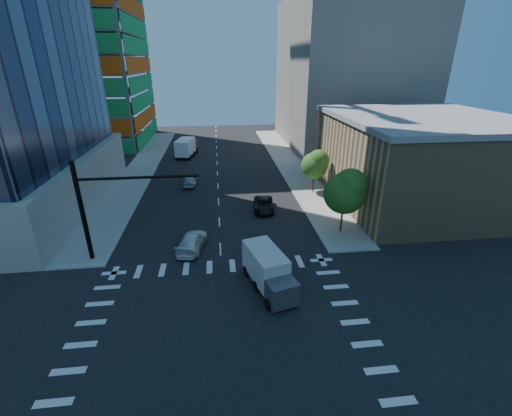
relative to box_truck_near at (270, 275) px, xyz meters
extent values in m
plane|color=black|center=(-3.73, -5.36, -1.31)|extent=(160.00, 160.00, 0.00)
cube|color=silver|center=(-3.73, -5.36, -1.31)|extent=(20.00, 20.00, 0.01)
cube|color=gray|center=(8.77, 34.64, -1.24)|extent=(5.00, 60.00, 0.15)
cube|color=gray|center=(-16.23, 34.64, -1.24)|extent=(5.00, 60.00, 0.15)
cube|color=green|center=(-18.63, 56.64, 23.19)|extent=(0.12, 24.00, 49.00)
cube|color=#D24F0C|center=(-31.23, 44.04, 23.19)|extent=(24.00, 0.12, 49.00)
cube|color=#957C56|center=(21.27, 16.64, 3.69)|extent=(20.00, 22.00, 10.00)
cube|color=slate|center=(21.27, 16.64, 8.99)|extent=(20.50, 22.50, 0.60)
cube|color=slate|center=(23.27, 49.64, 12.69)|extent=(24.00, 30.00, 28.00)
cylinder|color=black|center=(-15.23, 6.14, 3.34)|extent=(0.40, 0.40, 9.00)
cylinder|color=black|center=(-10.23, 6.14, 6.24)|extent=(10.00, 0.24, 0.24)
imported|color=black|center=(-9.23, 6.14, 5.14)|extent=(0.16, 0.20, 1.00)
cylinder|color=#382316|center=(8.77, 8.64, -0.02)|extent=(0.20, 0.20, 2.27)
sphere|color=#214B14|center=(8.77, 8.64, 3.06)|extent=(4.16, 4.16, 4.16)
sphere|color=#3B7D29|center=(9.17, 8.34, 4.04)|extent=(3.25, 3.25, 3.25)
cylinder|color=#382316|center=(9.07, 20.64, -0.20)|extent=(0.20, 0.20, 1.92)
sphere|color=#214B14|center=(9.07, 20.64, 2.41)|extent=(3.52, 3.52, 3.52)
sphere|color=#3B7D29|center=(9.47, 20.34, 3.24)|extent=(2.75, 2.75, 2.75)
imported|color=black|center=(1.64, 15.38, -0.62)|extent=(2.70, 5.15, 1.38)
imported|color=silver|center=(-6.37, 7.06, -0.56)|extent=(3.13, 5.53, 1.51)
imported|color=#A5A7AC|center=(-7.62, 25.45, -0.53)|extent=(2.20, 4.71, 1.56)
cube|color=#B9B9BB|center=(0.00, 0.00, 0.45)|extent=(3.37, 5.05, 2.41)
cube|color=#48474F|center=(0.00, 0.00, -0.15)|extent=(2.49, 2.17, 1.76)
cube|color=white|center=(-9.21, 42.13, 0.69)|extent=(3.49, 5.64, 2.73)
cube|color=#48474F|center=(-9.21, 42.13, 0.00)|extent=(2.74, 2.32, 2.00)
camera|label=1|loc=(-3.60, -21.88, 15.17)|focal=24.00mm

